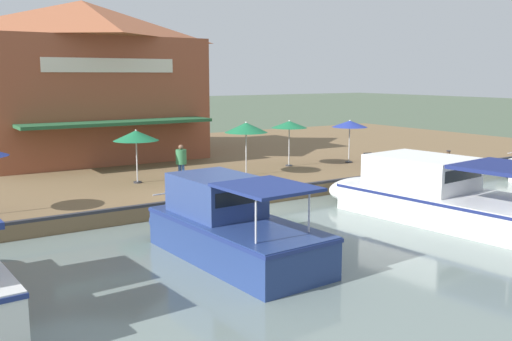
{
  "coord_description": "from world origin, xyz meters",
  "views": [
    {
      "loc": [
        18.59,
        -11.17,
        5.22
      ],
      "look_at": [
        -1.0,
        1.62,
        1.3
      ],
      "focal_mm": 40.0,
      "sensor_mm": 36.0,
      "label": 1
    }
  ],
  "objects_px": {
    "waterfront_restaurant": "(85,79)",
    "motorboat_fourth_along": "(430,195)",
    "patio_umbrella_back_row": "(350,124)",
    "tree_upstream_bank": "(3,67)",
    "patio_umbrella_by_entrance": "(289,125)",
    "cafe_chair_far_corner_seat": "(369,160)",
    "patio_umbrella_far_corner": "(246,128)",
    "person_near_entrance": "(181,159)",
    "mooring_post": "(448,158)",
    "patio_umbrella_mid_patio_right": "(136,136)",
    "motorboat_second_along": "(222,225)"
  },
  "relations": [
    {
      "from": "patio_umbrella_far_corner",
      "to": "motorboat_fourth_along",
      "type": "bearing_deg",
      "value": 17.1
    },
    {
      "from": "patio_umbrella_by_entrance",
      "to": "cafe_chair_far_corner_seat",
      "type": "bearing_deg",
      "value": 39.07
    },
    {
      "from": "motorboat_second_along",
      "to": "motorboat_fourth_along",
      "type": "bearing_deg",
      "value": 88.08
    },
    {
      "from": "patio_umbrella_back_row",
      "to": "patio_umbrella_mid_patio_right",
      "type": "xyz_separation_m",
      "value": [
        -0.65,
        -11.66,
        -0.01
      ]
    },
    {
      "from": "patio_umbrella_mid_patio_right",
      "to": "motorboat_second_along",
      "type": "distance_m",
      "value": 9.44
    },
    {
      "from": "patio_umbrella_by_entrance",
      "to": "cafe_chair_far_corner_seat",
      "type": "distance_m",
      "value": 4.37
    },
    {
      "from": "waterfront_restaurant",
      "to": "motorboat_fourth_along",
      "type": "bearing_deg",
      "value": 20.14
    },
    {
      "from": "patio_umbrella_back_row",
      "to": "patio_umbrella_by_entrance",
      "type": "bearing_deg",
      "value": -103.18
    },
    {
      "from": "waterfront_restaurant",
      "to": "patio_umbrella_mid_patio_right",
      "type": "distance_m",
      "value": 9.56
    },
    {
      "from": "cafe_chair_far_corner_seat",
      "to": "waterfront_restaurant",
      "type": "bearing_deg",
      "value": -140.45
    },
    {
      "from": "mooring_post",
      "to": "motorboat_fourth_along",
      "type": "bearing_deg",
      "value": -55.42
    },
    {
      "from": "waterfront_restaurant",
      "to": "motorboat_fourth_along",
      "type": "distance_m",
      "value": 20.4
    },
    {
      "from": "patio_umbrella_back_row",
      "to": "motorboat_second_along",
      "type": "relative_size",
      "value": 0.32
    },
    {
      "from": "patio_umbrella_by_entrance",
      "to": "cafe_chair_far_corner_seat",
      "type": "height_order",
      "value": "patio_umbrella_by_entrance"
    },
    {
      "from": "waterfront_restaurant",
      "to": "patio_umbrella_far_corner",
      "type": "height_order",
      "value": "waterfront_restaurant"
    },
    {
      "from": "patio_umbrella_mid_patio_right",
      "to": "person_near_entrance",
      "type": "distance_m",
      "value": 2.16
    },
    {
      "from": "patio_umbrella_back_row",
      "to": "motorboat_second_along",
      "type": "height_order",
      "value": "patio_umbrella_back_row"
    },
    {
      "from": "cafe_chair_far_corner_seat",
      "to": "motorboat_second_along",
      "type": "distance_m",
      "value": 13.41
    },
    {
      "from": "patio_umbrella_by_entrance",
      "to": "cafe_chair_far_corner_seat",
      "type": "relative_size",
      "value": 2.78
    },
    {
      "from": "cafe_chair_far_corner_seat",
      "to": "tree_upstream_bank",
      "type": "xyz_separation_m",
      "value": [
        -15.08,
        -13.9,
        4.61
      ]
    },
    {
      "from": "patio_umbrella_by_entrance",
      "to": "mooring_post",
      "type": "bearing_deg",
      "value": 57.86
    },
    {
      "from": "patio_umbrella_far_corner",
      "to": "patio_umbrella_by_entrance",
      "type": "relative_size",
      "value": 1.06
    },
    {
      "from": "patio_umbrella_mid_patio_right",
      "to": "tree_upstream_bank",
      "type": "bearing_deg",
      "value": -165.69
    },
    {
      "from": "patio_umbrella_far_corner",
      "to": "patio_umbrella_mid_patio_right",
      "type": "distance_m",
      "value": 5.06
    },
    {
      "from": "patio_umbrella_mid_patio_right",
      "to": "mooring_post",
      "type": "xyz_separation_m",
      "value": [
        4.24,
        15.24,
        -1.65
      ]
    },
    {
      "from": "patio_umbrella_back_row",
      "to": "mooring_post",
      "type": "distance_m",
      "value": 5.33
    },
    {
      "from": "person_near_entrance",
      "to": "motorboat_fourth_along",
      "type": "distance_m",
      "value": 10.49
    },
    {
      "from": "patio_umbrella_back_row",
      "to": "motorboat_fourth_along",
      "type": "bearing_deg",
      "value": -24.68
    },
    {
      "from": "patio_umbrella_mid_patio_right",
      "to": "patio_umbrella_far_corner",
      "type": "bearing_deg",
      "value": 78.8
    },
    {
      "from": "patio_umbrella_back_row",
      "to": "tree_upstream_bank",
      "type": "relative_size",
      "value": 0.31
    },
    {
      "from": "patio_umbrella_by_entrance",
      "to": "tree_upstream_bank",
      "type": "relative_size",
      "value": 0.32
    },
    {
      "from": "patio_umbrella_back_row",
      "to": "patio_umbrella_by_entrance",
      "type": "distance_m",
      "value": 3.48
    },
    {
      "from": "patio_umbrella_far_corner",
      "to": "person_near_entrance",
      "type": "relative_size",
      "value": 1.52
    },
    {
      "from": "waterfront_restaurant",
      "to": "cafe_chair_far_corner_seat",
      "type": "distance_m",
      "value": 16.36
    },
    {
      "from": "patio_umbrella_back_row",
      "to": "cafe_chair_far_corner_seat",
      "type": "bearing_deg",
      "value": -19.72
    },
    {
      "from": "waterfront_restaurant",
      "to": "patio_umbrella_mid_patio_right",
      "type": "xyz_separation_m",
      "value": [
        9.24,
        -0.71,
        -2.36
      ]
    },
    {
      "from": "mooring_post",
      "to": "tree_upstream_bank",
      "type": "xyz_separation_m",
      "value": [
        -16.32,
        -18.32,
        4.68
      ]
    },
    {
      "from": "patio_umbrella_back_row",
      "to": "tree_upstream_bank",
      "type": "xyz_separation_m",
      "value": [
        -12.73,
        -14.74,
        3.02
      ]
    },
    {
      "from": "waterfront_restaurant",
      "to": "patio_umbrella_mid_patio_right",
      "type": "relative_size",
      "value": 5.05
    },
    {
      "from": "motorboat_fourth_along",
      "to": "mooring_post",
      "type": "xyz_separation_m",
      "value": [
        -5.28,
        7.65,
        0.13
      ]
    },
    {
      "from": "mooring_post",
      "to": "tree_upstream_bank",
      "type": "relative_size",
      "value": 0.11
    },
    {
      "from": "cafe_chair_far_corner_seat",
      "to": "mooring_post",
      "type": "height_order",
      "value": "cafe_chair_far_corner_seat"
    },
    {
      "from": "patio_umbrella_far_corner",
      "to": "patio_umbrella_back_row",
      "type": "height_order",
      "value": "patio_umbrella_far_corner"
    },
    {
      "from": "patio_umbrella_back_row",
      "to": "mooring_post",
      "type": "xyz_separation_m",
      "value": [
        3.59,
        3.58,
        -1.66
      ]
    },
    {
      "from": "cafe_chair_far_corner_seat",
      "to": "person_near_entrance",
      "type": "xyz_separation_m",
      "value": [
        -2.12,
        -9.13,
        0.55
      ]
    },
    {
      "from": "patio_umbrella_by_entrance",
      "to": "tree_upstream_bank",
      "type": "xyz_separation_m",
      "value": [
        -11.94,
        -11.35,
        2.95
      ]
    },
    {
      "from": "patio_umbrella_far_corner",
      "to": "person_near_entrance",
      "type": "bearing_deg",
      "value": -91.9
    },
    {
      "from": "patio_umbrella_mid_patio_right",
      "to": "tree_upstream_bank",
      "type": "relative_size",
      "value": 0.31
    },
    {
      "from": "cafe_chair_far_corner_seat",
      "to": "tree_upstream_bank",
      "type": "relative_size",
      "value": 0.12
    },
    {
      "from": "patio_umbrella_mid_patio_right",
      "to": "tree_upstream_bank",
      "type": "distance_m",
      "value": 12.83
    }
  ]
}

